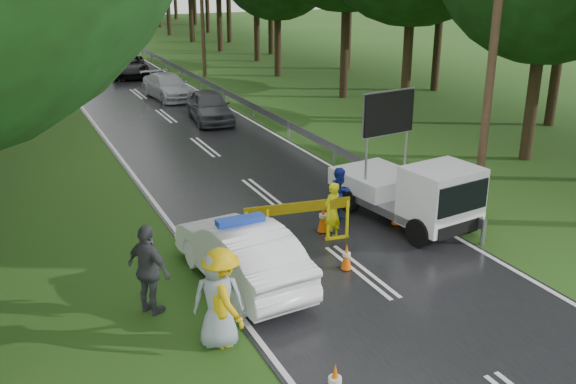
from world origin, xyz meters
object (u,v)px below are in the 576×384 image
queue_car_third (129,66)px  queue_car_fourth (111,54)px  barrier (298,213)px  queue_car_second (168,86)px  police_sedan (241,253)px  officer (332,211)px  queue_car_first (210,106)px  work_truck (412,192)px  civilian (340,195)px

queue_car_third → queue_car_fourth: size_ratio=1.17×
barrier → queue_car_fourth: (1.48, 34.11, -0.20)m
queue_car_second → queue_car_fourth: size_ratio=1.07×
police_sedan → officer: size_ratio=2.89×
police_sedan → queue_car_third: (3.59, 29.47, -0.06)m
officer → queue_car_first: 14.21m
police_sedan → queue_car_second: police_sedan is taller
work_truck → queue_car_third: bearing=86.4°
police_sedan → barrier: (2.09, 1.35, 0.15)m
queue_car_first → queue_car_third: 14.02m
barrier → civilian: 2.03m
queue_car_third → officer: bearing=-83.2°
queue_car_third → queue_car_fourth: (-0.02, 6.00, 0.01)m
police_sedan → civilian: bearing=-154.6°
queue_car_second → officer: bearing=-99.3°
queue_car_second → queue_car_third: size_ratio=0.92×
work_truck → barrier: size_ratio=1.66×
barrier → queue_car_fourth: bearing=95.2°
police_sedan → barrier: 2.49m
civilian → queue_car_third: civilian is taller
queue_car_first → work_truck: bearing=-78.4°
barrier → queue_car_third: 28.15m
work_truck → queue_car_second: work_truck is taller
queue_car_fourth → police_sedan: bearing=-100.1°
officer → queue_car_third: bearing=-111.6°
civilian → queue_car_first: bearing=68.0°
officer → queue_car_third: (0.53, 28.15, -0.12)m
queue_car_second → queue_car_third: queue_car_third is taller
queue_car_third → queue_car_fourth: queue_car_fourth is taller
barrier → queue_car_first: bearing=88.4°
civilian → queue_car_second: civilian is taller
work_truck → queue_car_second: bearing=86.8°
civilian → queue_car_first: size_ratio=0.38×
officer → queue_car_second: 20.18m
police_sedan → work_truck: (5.58, 1.28, 0.23)m
work_truck → officer: work_truck is taller
officer → queue_car_third: officer is taller
work_truck → barrier: (-3.49, 0.07, -0.08)m
queue_car_third → civilian: bearing=-81.5°
queue_car_first → queue_car_second: bearing=100.1°
queue_car_first → queue_car_second: size_ratio=0.93×
work_truck → queue_car_fourth: (-2.00, 34.18, -0.28)m
barrier → officer: officer is taller
queue_car_first → barrier: bearing=-92.4°
queue_car_second → queue_car_fourth: queue_car_fourth is taller
barrier → queue_car_first: queue_car_first is taller
queue_car_first → queue_car_second: 6.01m
work_truck → barrier: bearing=171.2°
queue_car_second → queue_car_fourth: bearing=85.3°
police_sedan → work_truck: work_truck is taller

